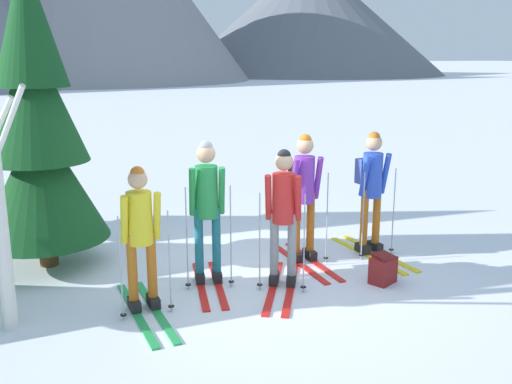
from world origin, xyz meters
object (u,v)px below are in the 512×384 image
pine_tree_far (37,130)px  skier_in_yellow (141,234)px  skier_in_blue (371,185)px  backpack_on_snow_front (383,269)px  skier_in_red (284,210)px  skier_in_purple (304,190)px  skier_in_green (207,203)px

pine_tree_far → skier_in_yellow: bearing=-64.5°
skier_in_blue → pine_tree_far: pine_tree_far is taller
skier_in_yellow → backpack_on_snow_front: skier_in_yellow is taller
skier_in_red → backpack_on_snow_front: bearing=-20.2°
skier_in_purple → pine_tree_far: size_ratio=0.44×
skier_in_purple → skier_in_red: bearing=-132.7°
skier_in_green → backpack_on_snow_front: bearing=-23.4°
skier_in_green → pine_tree_far: 2.48m
skier_in_blue → skier_in_purple: bearing=175.8°
skier_in_blue → pine_tree_far: (-4.37, 1.26, 0.87)m
skier_in_green → skier_in_red: skier_in_green is taller
skier_in_purple → skier_in_green: bearing=-170.8°
backpack_on_snow_front → skier_in_purple: bearing=117.0°
skier_in_yellow → pine_tree_far: bearing=115.5°
backpack_on_snow_front → skier_in_yellow: bearing=172.6°
skier_in_green → backpack_on_snow_front: size_ratio=4.70×
skier_in_purple → backpack_on_snow_front: bearing=-63.0°
skier_in_purple → skier_in_blue: size_ratio=1.01×
skier_in_green → skier_in_purple: skier_in_green is taller
skier_in_yellow → skier_in_purple: (2.40, 0.74, 0.12)m
pine_tree_far → backpack_on_snow_front: 4.83m
skier_in_red → skier_in_purple: skier_in_purple is taller
skier_in_yellow → skier_in_red: bearing=1.8°
skier_in_yellow → skier_in_green: (0.93, 0.50, 0.14)m
skier_in_green → skier_in_blue: size_ratio=1.02×
skier_in_purple → skier_in_blue: bearing=-4.2°
skier_in_red → skier_in_blue: 1.78m
skier_in_yellow → backpack_on_snow_front: size_ratio=4.49×
skier_in_yellow → skier_in_green: 1.06m
pine_tree_far → skier_in_green: bearing=-37.6°
skier_in_purple → pine_tree_far: 3.63m
backpack_on_snow_front → skier_in_red: bearing=159.8°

